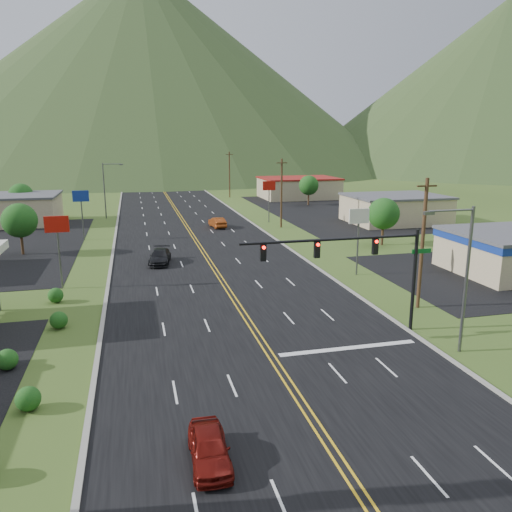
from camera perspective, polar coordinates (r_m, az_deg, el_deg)
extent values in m
plane|color=#374D1B|center=(20.95, 11.51, -24.69)|extent=(500.00, 500.00, 0.00)
cube|color=black|center=(20.95, 11.51, -24.69)|extent=(20.00, 460.00, 0.04)
cylinder|color=black|center=(35.21, 17.60, -2.68)|extent=(0.24, 0.24, 7.00)
cylinder|color=black|center=(31.80, 8.70, 1.88)|extent=(12.00, 0.18, 0.18)
cube|color=#0C591E|center=(34.94, 18.38, 0.53)|extent=(1.40, 0.06, 0.30)
cube|color=black|center=(33.17, 13.46, 1.08)|extent=(0.35, 0.28, 1.05)
sphere|color=#FF0C05|center=(32.94, 13.64, 1.61)|extent=(0.22, 0.22, 0.22)
cube|color=black|center=(31.55, 6.98, 0.73)|extent=(0.35, 0.28, 1.05)
sphere|color=#FF0C05|center=(31.32, 7.12, 1.29)|extent=(0.22, 0.22, 0.22)
cube|color=black|center=(30.50, 0.82, 0.40)|extent=(0.35, 0.28, 1.05)
sphere|color=#FF0C05|center=(30.26, 0.91, 0.97)|extent=(0.22, 0.22, 0.22)
cylinder|color=#59595E|center=(32.33, 22.89, -2.67)|extent=(0.20, 0.20, 9.00)
cylinder|color=#59595E|center=(30.65, 21.44, 4.86)|extent=(2.88, 0.12, 0.12)
cube|color=#59595E|center=(29.86, 19.16, 4.65)|extent=(0.60, 0.25, 0.18)
cylinder|color=#59595E|center=(85.28, -16.93, 7.12)|extent=(0.20, 0.20, 9.00)
cylinder|color=#59595E|center=(84.91, -16.14, 10.06)|extent=(2.88, 0.12, 0.12)
cube|color=#59595E|center=(84.87, -15.15, 10.05)|extent=(0.60, 0.25, 0.18)
cube|color=#CBB48D|center=(80.92, 15.60, 5.12)|extent=(14.00, 11.00, 4.00)
cube|color=#4C4C51|center=(80.66, 15.69, 6.63)|extent=(14.40, 11.40, 0.30)
cube|color=#CBB48D|center=(111.15, 4.89, 7.70)|extent=(16.00, 12.00, 4.20)
cube|color=maroon|center=(110.95, 4.91, 8.86)|extent=(16.40, 12.40, 0.30)
cylinder|color=#59595E|center=(46.38, -21.49, -0.50)|extent=(0.16, 0.16, 5.00)
cube|color=#B3110A|center=(45.78, -21.83, 3.40)|extent=(2.00, 0.18, 1.40)
cylinder|color=#59595E|center=(67.86, -19.20, 3.80)|extent=(0.16, 0.16, 5.00)
cube|color=navy|center=(67.45, -19.41, 6.48)|extent=(2.00, 0.18, 1.40)
cylinder|color=#59595E|center=(48.55, 11.53, 0.75)|extent=(0.16, 0.16, 5.00)
cube|color=white|center=(47.97, 11.70, 4.49)|extent=(2.00, 0.18, 1.40)
cylinder|color=#59595E|center=(78.22, 1.49, 5.70)|extent=(0.16, 0.16, 5.00)
cube|color=#B3110A|center=(77.86, 1.51, 8.04)|extent=(2.00, 0.18, 1.40)
cylinder|color=#382314|center=(62.08, -25.19, 1.51)|extent=(0.30, 0.30, 3.00)
sphere|color=#164F19|center=(61.69, -25.41, 3.69)|extent=(3.84, 3.84, 3.84)
cylinder|color=#382314|center=(89.22, -25.12, 4.74)|extent=(0.30, 0.30, 3.00)
sphere|color=#164F19|center=(88.94, -25.27, 6.27)|extent=(3.84, 3.84, 3.84)
cylinder|color=#382314|center=(63.25, 14.26, 2.57)|extent=(0.30, 0.30, 3.00)
sphere|color=#164F19|center=(62.86, 14.38, 4.72)|extent=(3.84, 3.84, 3.84)
cylinder|color=#382314|center=(99.29, 6.01, 6.67)|extent=(0.30, 0.30, 3.00)
sphere|color=#164F19|center=(99.05, 6.05, 8.04)|extent=(3.84, 3.84, 3.84)
cylinder|color=#382314|center=(39.72, 18.48, 1.26)|extent=(0.28, 0.28, 10.00)
cube|color=#382314|center=(39.09, 18.95, 7.58)|extent=(1.60, 0.12, 0.12)
cylinder|color=#382314|center=(73.29, 2.92, 7.15)|extent=(0.28, 0.28, 10.00)
cube|color=#382314|center=(72.95, 2.97, 10.58)|extent=(1.60, 0.12, 0.12)
cylinder|color=#382314|center=(112.03, -3.05, 9.26)|extent=(0.28, 0.28, 10.00)
cube|color=#382314|center=(111.81, -3.08, 11.51)|extent=(1.60, 0.12, 0.12)
cylinder|color=#382314|center=(151.44, -5.96, 10.25)|extent=(0.28, 0.28, 10.00)
cube|color=#382314|center=(151.27, -6.00, 11.91)|extent=(1.60, 0.12, 0.12)
cone|color=#29401D|center=(236.75, -12.73, 20.17)|extent=(220.00, 220.00, 85.00)
cone|color=#29401D|center=(247.19, 26.40, 17.11)|extent=(180.00, 180.00, 70.00)
imported|color=#640F0B|center=(21.54, -5.36, -21.07)|extent=(1.67, 3.93, 1.32)
imported|color=black|center=(53.12, -10.92, -0.10)|extent=(2.79, 5.28, 1.46)
imported|color=#8E370F|center=(73.78, -4.44, 3.83)|extent=(2.14, 4.68, 1.49)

